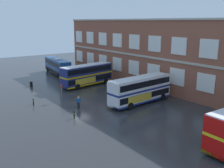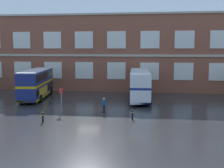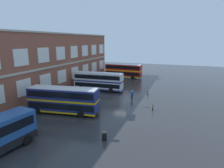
{
  "view_description": "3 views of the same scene",
  "coord_description": "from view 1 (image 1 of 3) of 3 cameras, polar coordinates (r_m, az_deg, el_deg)",
  "views": [
    {
      "loc": [
        33.9,
        -19.0,
        12.26
      ],
      "look_at": [
        5.72,
        1.71,
        3.8
      ],
      "focal_mm": 41.72,
      "sensor_mm": 36.0,
      "label": 1
    },
    {
      "loc": [
        7.23,
        -32.8,
        7.07
      ],
      "look_at": [
        2.15,
        4.5,
        2.47
      ],
      "focal_mm": 46.71,
      "sensor_mm": 36.0,
      "label": 2
    },
    {
      "loc": [
        -32.75,
        -10.55,
        11.17
      ],
      "look_at": [
        2.6,
        2.73,
        2.47
      ],
      "focal_mm": 30.63,
      "sensor_mm": 36.0,
      "label": 3
    }
  ],
  "objects": [
    {
      "name": "brick_terminal_building",
      "position": [
        51.26,
        10.26,
        6.61
      ],
      "size": [
        53.27,
        8.19,
        12.72
      ],
      "color": "brown",
      "rests_on": "ground"
    },
    {
      "name": "bus_stand_flag",
      "position": [
        41.68,
        -11.01,
        -1.42
      ],
      "size": [
        0.44,
        0.1,
        2.7
      ],
      "color": "slate",
      "rests_on": "ground"
    },
    {
      "name": "touring_coach",
      "position": [
        62.95,
        -11.86,
        3.85
      ],
      "size": [
        12.22,
        4.06,
        3.8
      ],
      "color": "navy",
      "rests_on": "ground"
    },
    {
      "name": "station_litter_bin",
      "position": [
        52.36,
        -17.3,
        0.02
      ],
      "size": [
        0.6,
        0.6,
        1.03
      ],
      "color": "black",
      "rests_on": "ground"
    },
    {
      "name": "waiting_passenger",
      "position": [
        37.98,
        -7.36,
        -3.87
      ],
      "size": [
        0.34,
        0.64,
        1.7
      ],
      "color": "black",
      "rests_on": "ground"
    },
    {
      "name": "safety_bollard_west",
      "position": [
        40.81,
        -16.86,
        -3.76
      ],
      "size": [
        0.19,
        0.19,
        0.95
      ],
      "color": "black",
      "rests_on": "ground"
    },
    {
      "name": "double_decker_middle",
      "position": [
        39.79,
        6.24,
        -1.2
      ],
      "size": [
        3.36,
        11.14,
        4.07
      ],
      "color": "silver",
      "rests_on": "ground"
    },
    {
      "name": "double_decker_near",
      "position": [
        50.86,
        -5.52,
        2.07
      ],
      "size": [
        4.14,
        11.26,
        4.07
      ],
      "color": "navy",
      "rests_on": "ground"
    },
    {
      "name": "ground_plane",
      "position": [
        41.72,
        -4.35,
        -3.53
      ],
      "size": [
        120.0,
        120.0,
        0.0
      ],
      "primitive_type": "plane",
      "color": "#2B2B2D"
    },
    {
      "name": "safety_bollard_east",
      "position": [
        34.23,
        -8.31,
        -6.66
      ],
      "size": [
        0.19,
        0.19,
        0.95
      ],
      "color": "black",
      "rests_on": "ground"
    }
  ]
}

